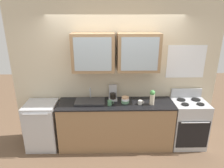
% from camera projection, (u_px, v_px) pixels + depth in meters
% --- Properties ---
extents(ground_plane, '(10.00, 10.00, 0.00)m').
position_uv_depth(ground_plane, '(116.00, 144.00, 4.14)').
color(ground_plane, brown).
extents(back_wall_unit, '(3.99, 0.46, 2.75)m').
position_uv_depth(back_wall_unit, '(116.00, 69.00, 3.91)').
color(back_wall_unit, beige).
rests_on(back_wall_unit, ground_plane).
extents(counter, '(2.19, 0.60, 0.92)m').
position_uv_depth(counter, '(116.00, 124.00, 3.98)').
color(counter, '#93704C').
rests_on(counter, ground_plane).
extents(stove_range, '(0.64, 0.60, 1.10)m').
position_uv_depth(stove_range, '(188.00, 123.00, 4.01)').
color(stove_range, silver).
rests_on(stove_range, ground_plane).
extents(sink_faucet, '(0.56, 0.34, 0.25)m').
position_uv_depth(sink_faucet, '(90.00, 101.00, 3.86)').
color(sink_faucet, '#2D2D30').
rests_on(sink_faucet, counter).
extents(bowl_stack, '(0.15, 0.15, 0.12)m').
position_uv_depth(bowl_stack, '(125.00, 100.00, 3.83)').
color(bowl_stack, '#669972').
rests_on(bowl_stack, counter).
extents(vase, '(0.10, 0.10, 0.28)m').
position_uv_depth(vase, '(152.00, 97.00, 3.73)').
color(vase, beige).
rests_on(vase, counter).
extents(cup_near_sink, '(0.11, 0.08, 0.10)m').
position_uv_depth(cup_near_sink, '(110.00, 103.00, 3.72)').
color(cup_near_sink, '#4C7F59').
rests_on(cup_near_sink, counter).
extents(cup_near_bowls, '(0.12, 0.09, 0.08)m').
position_uv_depth(cup_near_bowls, '(140.00, 102.00, 3.77)').
color(cup_near_bowls, silver).
rests_on(cup_near_bowls, counter).
extents(dishwasher, '(0.58, 0.59, 0.92)m').
position_uv_depth(dishwasher, '(43.00, 125.00, 3.95)').
color(dishwasher, silver).
rests_on(dishwasher, ground_plane).
extents(coffee_maker, '(0.17, 0.20, 0.29)m').
position_uv_depth(coffee_maker, '(113.00, 94.00, 3.97)').
color(coffee_maker, '#B7B7BC').
rests_on(coffee_maker, counter).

